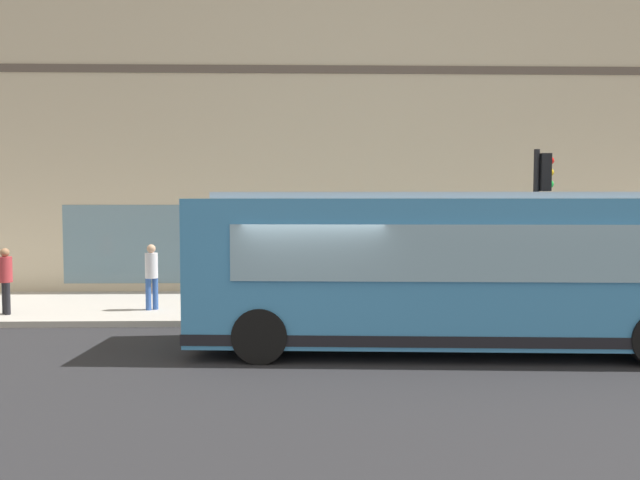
{
  "coord_description": "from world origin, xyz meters",
  "views": [
    {
      "loc": [
        -11.9,
        0.14,
        2.89
      ],
      "look_at": [
        2.3,
        -0.2,
        2.03
      ],
      "focal_mm": 35.47,
      "sensor_mm": 36.0,
      "label": 1
    }
  ],
  "objects_px": {
    "city_bus_nearside": "(451,271)",
    "pedestrian_walking_along_curb": "(5,276)",
    "pedestrian_near_hydrant": "(625,268)",
    "pedestrian_near_building_entrance": "(152,272)",
    "fire_hydrant": "(500,295)",
    "pedestrian_by_light_pole": "(422,263)",
    "traffic_light_near_corner": "(541,200)",
    "newspaper_vending_box": "(318,280)"
  },
  "relations": [
    {
      "from": "pedestrian_walking_along_curb",
      "to": "pedestrian_near_building_entrance",
      "type": "bearing_deg",
      "value": -80.66
    },
    {
      "from": "city_bus_nearside",
      "to": "fire_hydrant",
      "type": "xyz_separation_m",
      "value": [
        3.7,
        -2.12,
        -1.04
      ]
    },
    {
      "from": "city_bus_nearside",
      "to": "pedestrian_near_building_entrance",
      "type": "bearing_deg",
      "value": 59.93
    },
    {
      "from": "fire_hydrant",
      "to": "pedestrian_by_light_pole",
      "type": "relative_size",
      "value": 0.46
    },
    {
      "from": "fire_hydrant",
      "to": "pedestrian_near_hydrant",
      "type": "xyz_separation_m",
      "value": [
        0.12,
        -3.28,
        0.69
      ]
    },
    {
      "from": "fire_hydrant",
      "to": "pedestrian_near_building_entrance",
      "type": "height_order",
      "value": "pedestrian_near_building_entrance"
    },
    {
      "from": "city_bus_nearside",
      "to": "pedestrian_by_light_pole",
      "type": "height_order",
      "value": "city_bus_nearside"
    },
    {
      "from": "city_bus_nearside",
      "to": "traffic_light_near_corner",
      "type": "relative_size",
      "value": 2.54
    },
    {
      "from": "fire_hydrant",
      "to": "pedestrian_by_light_pole",
      "type": "xyz_separation_m",
      "value": [
        2.84,
        1.47,
        0.55
      ]
    },
    {
      "from": "fire_hydrant",
      "to": "pedestrian_near_building_entrance",
      "type": "bearing_deg",
      "value": 88.72
    },
    {
      "from": "traffic_light_near_corner",
      "to": "newspaper_vending_box",
      "type": "distance_m",
      "value": 6.65
    },
    {
      "from": "fire_hydrant",
      "to": "pedestrian_near_hydrant",
      "type": "bearing_deg",
      "value": -87.89
    },
    {
      "from": "fire_hydrant",
      "to": "pedestrian_near_building_entrance",
      "type": "xyz_separation_m",
      "value": [
        0.2,
        8.85,
        0.6
      ]
    },
    {
      "from": "traffic_light_near_corner",
      "to": "fire_hydrant",
      "type": "height_order",
      "value": "traffic_light_near_corner"
    },
    {
      "from": "fire_hydrant",
      "to": "pedestrian_walking_along_curb",
      "type": "bearing_deg",
      "value": 91.69
    },
    {
      "from": "pedestrian_by_light_pole",
      "to": "newspaper_vending_box",
      "type": "height_order",
      "value": "pedestrian_by_light_pole"
    },
    {
      "from": "pedestrian_walking_along_curb",
      "to": "city_bus_nearside",
      "type": "bearing_deg",
      "value": -108.22
    },
    {
      "from": "pedestrian_near_hydrant",
      "to": "pedestrian_walking_along_curb",
      "type": "height_order",
      "value": "pedestrian_near_hydrant"
    },
    {
      "from": "pedestrian_by_light_pole",
      "to": "pedestrian_near_building_entrance",
      "type": "height_order",
      "value": "pedestrian_near_building_entrance"
    },
    {
      "from": "pedestrian_near_hydrant",
      "to": "pedestrian_near_building_entrance",
      "type": "bearing_deg",
      "value": 89.64
    },
    {
      "from": "pedestrian_near_hydrant",
      "to": "pedestrian_near_building_entrance",
      "type": "xyz_separation_m",
      "value": [
        0.08,
        12.14,
        -0.1
      ]
    },
    {
      "from": "traffic_light_near_corner",
      "to": "pedestrian_near_hydrant",
      "type": "relative_size",
      "value": 2.2
    },
    {
      "from": "city_bus_nearside",
      "to": "traffic_light_near_corner",
      "type": "xyz_separation_m",
      "value": [
        2.92,
        -2.84,
        1.38
      ]
    },
    {
      "from": "traffic_light_near_corner",
      "to": "newspaper_vending_box",
      "type": "bearing_deg",
      "value": 58.11
    },
    {
      "from": "traffic_light_near_corner",
      "to": "pedestrian_by_light_pole",
      "type": "bearing_deg",
      "value": 31.11
    },
    {
      "from": "city_bus_nearside",
      "to": "newspaper_vending_box",
      "type": "height_order",
      "value": "city_bus_nearside"
    },
    {
      "from": "fire_hydrant",
      "to": "pedestrian_walking_along_curb",
      "type": "distance_m",
      "value": 12.28
    },
    {
      "from": "pedestrian_by_light_pole",
      "to": "pedestrian_near_hydrant",
      "type": "distance_m",
      "value": 5.47
    },
    {
      "from": "city_bus_nearside",
      "to": "pedestrian_walking_along_curb",
      "type": "height_order",
      "value": "city_bus_nearside"
    },
    {
      "from": "traffic_light_near_corner",
      "to": "fire_hydrant",
      "type": "distance_m",
      "value": 2.64
    },
    {
      "from": "city_bus_nearside",
      "to": "pedestrian_walking_along_curb",
      "type": "xyz_separation_m",
      "value": [
        3.34,
        10.14,
        -0.48
      ]
    },
    {
      "from": "traffic_light_near_corner",
      "to": "pedestrian_walking_along_curb",
      "type": "distance_m",
      "value": 13.12
    },
    {
      "from": "pedestrian_near_building_entrance",
      "to": "newspaper_vending_box",
      "type": "height_order",
      "value": "pedestrian_near_building_entrance"
    },
    {
      "from": "city_bus_nearside",
      "to": "newspaper_vending_box",
      "type": "bearing_deg",
      "value": 21.5
    },
    {
      "from": "pedestrian_walking_along_curb",
      "to": "traffic_light_near_corner",
      "type": "bearing_deg",
      "value": -91.84
    },
    {
      "from": "traffic_light_near_corner",
      "to": "pedestrian_walking_along_curb",
      "type": "bearing_deg",
      "value": 88.16
    },
    {
      "from": "city_bus_nearside",
      "to": "pedestrian_near_hydrant",
      "type": "relative_size",
      "value": 5.6
    },
    {
      "from": "pedestrian_by_light_pole",
      "to": "pedestrian_near_building_entrance",
      "type": "xyz_separation_m",
      "value": [
        -2.64,
        7.39,
        0.05
      ]
    },
    {
      "from": "city_bus_nearside",
      "to": "pedestrian_by_light_pole",
      "type": "distance_m",
      "value": 6.59
    },
    {
      "from": "pedestrian_near_building_entrance",
      "to": "pedestrian_by_light_pole",
      "type": "bearing_deg",
      "value": -70.34
    },
    {
      "from": "city_bus_nearside",
      "to": "pedestrian_near_building_entrance",
      "type": "xyz_separation_m",
      "value": [
        3.9,
        6.73,
        -0.45
      ]
    },
    {
      "from": "newspaper_vending_box",
      "to": "traffic_light_near_corner",
      "type": "bearing_deg",
      "value": -121.89
    }
  ]
}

